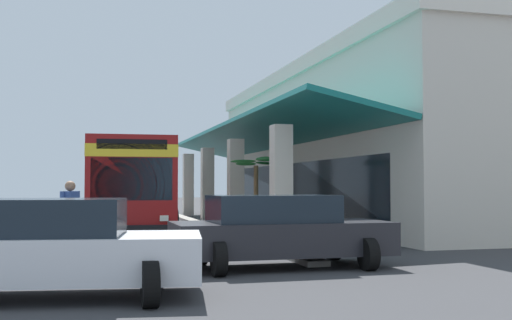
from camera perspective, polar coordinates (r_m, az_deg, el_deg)
name	(u,v)px	position (r m, az deg, el deg)	size (l,w,h in m)	color
ground	(300,223)	(28.38, 4.00, -5.68)	(120.00, 120.00, 0.00)	#38383A
curb_strip	(201,224)	(26.47, -5.00, -5.79)	(27.74, 0.50, 0.12)	#9E998E
plaza_building	(409,147)	(29.70, 13.64, 1.11)	(23.41, 15.29, 6.81)	beige
transit_bus	(129,180)	(23.41, -11.44, -1.82)	(11.31, 3.15, 3.34)	maroon
parked_sedan_charcoal	(279,231)	(12.88, 2.09, -6.40)	(2.47, 4.42, 1.47)	#232328
parked_sedan_white	(47,247)	(9.91, -18.34, -7.51)	(2.86, 4.62, 1.47)	silver
pedestrian	(70,214)	(15.14, -16.48, -4.72)	(0.61, 0.47, 1.77)	navy
potted_palm	(256,213)	(22.17, 0.03, -4.83)	(1.80, 1.92, 2.69)	#4C4742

